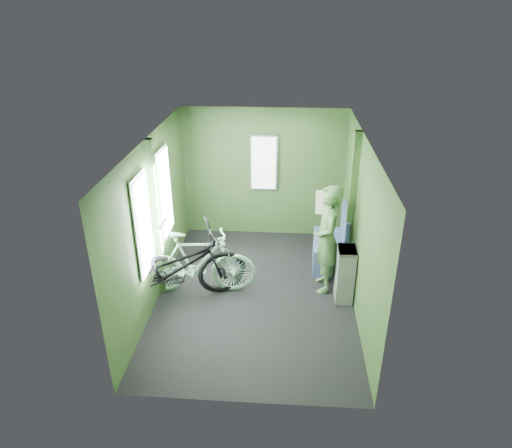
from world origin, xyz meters
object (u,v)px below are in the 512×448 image
at_px(bench_seat, 331,249).
at_px(bicycle_mint, 199,292).
at_px(passenger, 327,239).
at_px(bicycle_black, 176,302).
at_px(waste_box, 345,275).

bearing_deg(bench_seat, bicycle_mint, -151.91).
distance_m(bicycle_mint, bench_seat, 2.21).
height_order(passenger, bench_seat, passenger).
xyz_separation_m(bicycle_black, bicycle_mint, (0.29, 0.26, 0.00)).
distance_m(bicycle_black, passenger, 2.33).
relative_size(bicycle_mint, passenger, 1.02).
xyz_separation_m(passenger, bench_seat, (0.14, 0.68, -0.54)).
relative_size(bicycle_mint, waste_box, 2.02).
distance_m(bicycle_mint, passenger, 2.02).
height_order(bicycle_mint, waste_box, waste_box).
xyz_separation_m(waste_box, bench_seat, (-0.11, 0.97, -0.13)).
bearing_deg(bench_seat, bicycle_black, -149.37).
height_order(bicycle_black, bench_seat, bench_seat).
relative_size(passenger, bench_seat, 1.71).
bearing_deg(waste_box, bicycle_black, -174.15).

